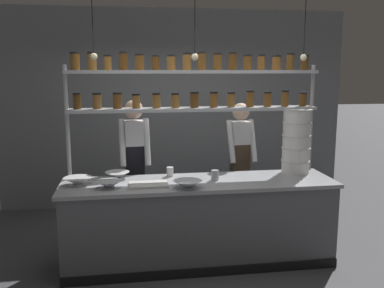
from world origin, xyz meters
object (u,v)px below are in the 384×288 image
at_px(prep_bowl_center_front, 117,175).
at_px(cutting_board, 149,185).
at_px(spice_shelf_unit, 194,91).
at_px(container_stack, 296,141).
at_px(chef_center, 240,159).
at_px(serving_cup_front, 170,172).
at_px(prep_bowl_near_left, 109,184).
at_px(chef_left, 135,161).
at_px(serving_cup_by_board, 215,175).
at_px(prep_bowl_center_back, 188,185).
at_px(prep_bowl_near_right, 78,181).

bearing_deg(prep_bowl_center_front, cutting_board, -47.67).
xyz_separation_m(spice_shelf_unit, container_stack, (1.17, -0.13, -0.57)).
distance_m(chef_center, serving_cup_front, 1.11).
distance_m(cutting_board, prep_bowl_near_left, 0.40).
relative_size(chef_left, prep_bowl_center_front, 6.51).
height_order(prep_bowl_center_front, serving_cup_by_board, serving_cup_by_board).
xyz_separation_m(prep_bowl_center_back, prep_bowl_near_right, (-1.11, 0.30, 0.00)).
distance_m(chef_left, serving_cup_front, 0.56).
height_order(chef_left, prep_bowl_center_back, chef_left).
bearing_deg(prep_bowl_near_right, chef_left, 46.38).
relative_size(spice_shelf_unit, chef_center, 1.67).
bearing_deg(prep_bowl_center_front, chef_center, 20.25).
height_order(spice_shelf_unit, prep_bowl_near_right, spice_shelf_unit).
xyz_separation_m(chef_center, cutting_board, (-1.22, -0.93, -0.04)).
bearing_deg(prep_bowl_center_front, prep_bowl_center_back, -35.74).
relative_size(chef_center, serving_cup_by_board, 15.36).
bearing_deg(prep_bowl_near_left, serving_cup_by_board, 6.88).
relative_size(container_stack, prep_bowl_center_front, 2.76).
xyz_separation_m(prep_bowl_near_right, serving_cup_by_board, (1.45, -0.03, 0.02)).
bearing_deg(prep_bowl_near_right, prep_bowl_near_left, -27.26).
relative_size(cutting_board, prep_bowl_center_back, 1.37).
xyz_separation_m(spice_shelf_unit, cutting_board, (-0.54, -0.43, -0.93)).
relative_size(prep_bowl_center_back, prep_bowl_near_right, 1.00).
bearing_deg(prep_bowl_near_right, prep_bowl_center_back, -15.16).
bearing_deg(prep_bowl_near_right, cutting_board, -11.42).
height_order(cutting_board, prep_bowl_center_front, prep_bowl_center_front).
relative_size(cutting_board, prep_bowl_near_right, 1.36).
bearing_deg(chef_left, cutting_board, -84.30).
distance_m(spice_shelf_unit, chef_left, 1.13).
distance_m(chef_left, serving_cup_by_board, 1.08).
relative_size(chef_left, prep_bowl_near_right, 5.97).
height_order(prep_bowl_near_right, serving_cup_front, serving_cup_front).
distance_m(spice_shelf_unit, serving_cup_front, 0.94).
distance_m(prep_bowl_near_left, prep_bowl_center_back, 0.80).
xyz_separation_m(chef_left, container_stack, (1.84, -0.47, 0.27)).
xyz_separation_m(container_stack, prep_bowl_center_front, (-2.04, 0.05, -0.34)).
height_order(chef_center, prep_bowl_center_back, chef_center).
xyz_separation_m(chef_center, prep_bowl_center_back, (-0.84, -1.08, -0.02)).
distance_m(prep_bowl_center_front, prep_bowl_near_right, 0.45).
bearing_deg(container_stack, spice_shelf_unit, 173.72).
bearing_deg(spice_shelf_unit, serving_cup_by_board, -59.71).
bearing_deg(prep_bowl_near_right, spice_shelf_unit, 12.81).
relative_size(chef_left, cutting_board, 4.38).
height_order(chef_left, serving_cup_front, chef_left).
relative_size(prep_bowl_near_left, serving_cup_front, 2.57).
height_order(chef_center, serving_cup_front, chef_center).
height_order(spice_shelf_unit, chef_left, spice_shelf_unit).
height_order(chef_left, serving_cup_by_board, chef_left).
distance_m(chef_left, prep_bowl_near_left, 0.85).
distance_m(prep_bowl_center_front, serving_cup_by_board, 1.08).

